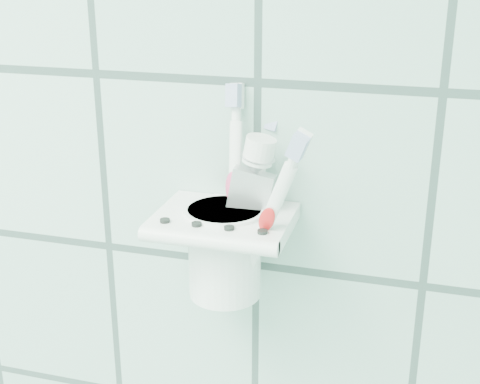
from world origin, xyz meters
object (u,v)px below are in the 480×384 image
object	(u,v)px
toothbrush_blue	(221,202)
toothbrush_pink	(232,194)
toothpaste_tube	(233,198)
cup	(225,248)
toothbrush_orange	(239,194)
holder_bracket	(224,222)

from	to	relation	value
toothbrush_blue	toothbrush_pink	bearing A→B (deg)	4.63
toothbrush_pink	toothbrush_blue	bearing A→B (deg)	-174.53
toothbrush_blue	toothpaste_tube	xyz separation A→B (m)	(0.01, 0.02, -0.00)
toothbrush_blue	toothpaste_tube	bearing A→B (deg)	88.07
toothbrush_blue	cup	bearing A→B (deg)	98.52
cup	toothbrush_orange	distance (m)	0.06
holder_bracket	cup	world-z (taller)	same
holder_bracket	toothbrush_blue	xyz separation A→B (m)	(-0.00, -0.00, 0.02)
toothbrush_blue	toothbrush_orange	xyz separation A→B (m)	(0.02, 0.01, 0.01)
toothbrush_pink	toothbrush_blue	world-z (taller)	toothbrush_pink
cup	toothbrush_pink	size ratio (longest dim) A/B	0.45
holder_bracket	toothbrush_orange	size ratio (longest dim) A/B	0.66
toothbrush_pink	toothbrush_blue	size ratio (longest dim) A/B	1.12
holder_bracket	toothpaste_tube	distance (m)	0.03
toothbrush_blue	toothbrush_orange	distance (m)	0.02
cup	toothbrush_orange	size ratio (longest dim) A/B	0.47
toothbrush_blue	toothpaste_tube	world-z (taller)	toothbrush_blue
toothbrush_pink	toothbrush_orange	size ratio (longest dim) A/B	1.03
toothbrush_orange	toothpaste_tube	world-z (taller)	toothbrush_orange
toothbrush_pink	toothbrush_orange	xyz separation A→B (m)	(0.00, 0.01, -0.00)
toothbrush_blue	toothbrush_orange	size ratio (longest dim) A/B	0.92
toothbrush_pink	toothpaste_tube	world-z (taller)	toothbrush_pink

